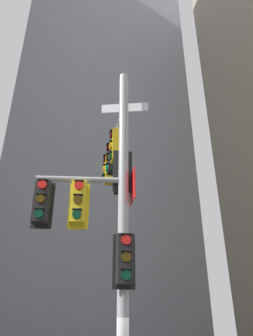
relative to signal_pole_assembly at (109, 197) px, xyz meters
The scene contains 2 objects.
building_mid_block 32.79m from the signal_pole_assembly, 86.31° to the left, with size 17.25×17.25×48.15m, color #9399A3.
signal_pole_assembly is the anchor object (origin of this frame).
Camera 1 is at (-1.25, -7.18, 2.12)m, focal length 35.73 mm.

